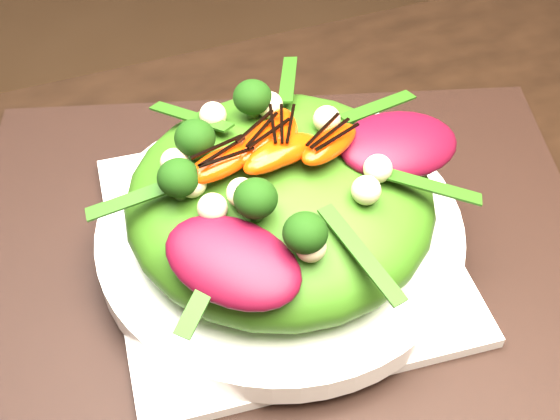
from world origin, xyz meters
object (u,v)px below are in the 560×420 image
object	(u,v)px
placemat	(280,251)
plate_base	(280,245)
lettuce_mound	(280,200)
orange_segment	(252,131)
salad_bowl	(280,232)

from	to	relation	value
placemat	plate_base	world-z (taller)	plate_base
lettuce_mound	plate_base	bearing A→B (deg)	-90.00
placemat	orange_segment	xyz separation A→B (m)	(-0.01, 0.03, 0.10)
placemat	lettuce_mound	distance (m)	0.06
plate_base	lettuce_mound	size ratio (longest dim) A/B	1.13
plate_base	lettuce_mound	world-z (taller)	lettuce_mound
orange_segment	plate_base	bearing A→B (deg)	-72.92
placemat	salad_bowl	bearing A→B (deg)	90.00
placemat	plate_base	size ratio (longest dim) A/B	1.93
placemat	salad_bowl	world-z (taller)	salad_bowl
orange_segment	salad_bowl	bearing A→B (deg)	-72.92
placemat	lettuce_mound	world-z (taller)	lettuce_mound
orange_segment	placemat	bearing A→B (deg)	-72.92
salad_bowl	orange_segment	distance (m)	0.09
orange_segment	lettuce_mound	bearing A→B (deg)	-72.92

